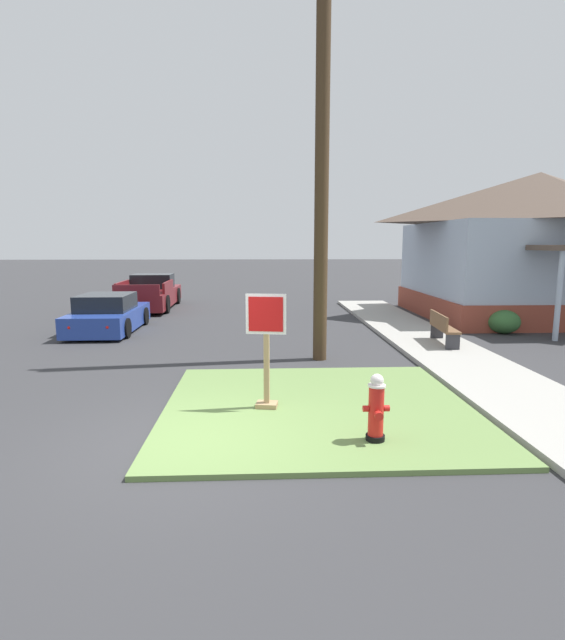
{
  "coord_description": "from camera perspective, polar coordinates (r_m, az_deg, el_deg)",
  "views": [
    {
      "loc": [
        1.06,
        -6.67,
        2.89
      ],
      "look_at": [
        1.48,
        2.54,
        1.42
      ],
      "focal_mm": 27.16,
      "sensor_mm": 36.0,
      "label": 1
    }
  ],
  "objects": [
    {
      "name": "ground_plane",
      "position": [
        7.35,
        -11.06,
        -14.27
      ],
      "size": [
        160.0,
        160.0,
        0.0
      ],
      "primitive_type": "plane",
      "color": "#333335"
    },
    {
      "name": "pickup_truck_maroon",
      "position": [
        22.42,
        -15.29,
        2.93
      ],
      "size": [
        2.25,
        5.42,
        1.48
      ],
      "color": "maroon",
      "rests_on": "ground"
    },
    {
      "name": "grass_corner_patch",
      "position": [
        8.65,
        4.15,
        -10.19
      ],
      "size": [
        5.31,
        5.04,
        0.08
      ],
      "primitive_type": "cube",
      "color": "#668447",
      "rests_on": "ground"
    },
    {
      "name": "parked_sedan_blue",
      "position": [
        16.9,
        -19.84,
        0.54
      ],
      "size": [
        1.96,
        4.06,
        1.25
      ],
      "color": "#233D93",
      "rests_on": "ground"
    },
    {
      "name": "manhole_cover",
      "position": [
        9.29,
        -8.07,
        -9.1
      ],
      "size": [
        0.7,
        0.7,
        0.02
      ],
      "primitive_type": "cylinder",
      "color": "black",
      "rests_on": "ground"
    },
    {
      "name": "sidewalk_strip",
      "position": [
        14.26,
        17.31,
        -2.8
      ],
      "size": [
        2.2,
        19.98,
        0.12
      ],
      "primitive_type": "cube",
      "color": "#9E9B93",
      "rests_on": "ground"
    },
    {
      "name": "fire_hydrant",
      "position": [
        7.14,
        10.97,
        -10.27
      ],
      "size": [
        0.38,
        0.34,
        0.98
      ],
      "color": "black",
      "rests_on": "grass_corner_patch"
    },
    {
      "name": "shrub_near_porch",
      "position": [
        17.14,
        24.61,
        -0.18
      ],
      "size": [
        1.02,
        1.02,
        0.76
      ],
      "primitive_type": "ellipsoid",
      "color": "#336231",
      "rests_on": "ground"
    },
    {
      "name": "corner_house",
      "position": [
        21.47,
        27.65,
        7.95
      ],
      "size": [
        9.04,
        8.71,
        5.56
      ],
      "color": "brown",
      "rests_on": "ground"
    },
    {
      "name": "street_bench",
      "position": [
        14.11,
        18.33,
        -0.76
      ],
      "size": [
        0.56,
        1.73,
        0.85
      ],
      "color": "brown",
      "rests_on": "sidewalk_strip"
    },
    {
      "name": "utility_pole",
      "position": [
        12.18,
        4.72,
        21.65
      ],
      "size": [
        1.45,
        0.34,
        10.83
      ],
      "color": "#42301E",
      "rests_on": "ground"
    },
    {
      "name": "stop_sign",
      "position": [
        8.24,
        -1.91,
        -4.1
      ],
      "size": [
        0.67,
        0.34,
        1.98
      ],
      "color": "#A3845B",
      "rests_on": "grass_corner_patch"
    }
  ]
}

